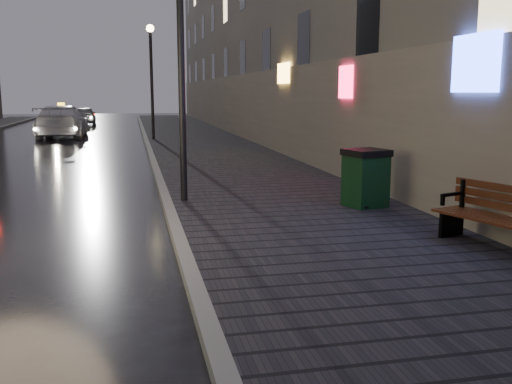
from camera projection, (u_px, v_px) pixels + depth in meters
ground at (53, 333)px, 5.65m from camera, size 120.00×120.00×0.00m
sidewalk at (199, 141)px, 26.66m from camera, size 4.60×58.00×0.15m
curb at (147, 142)px, 26.15m from camera, size 0.20×58.00×0.15m
building_near at (248, 12)px, 30.07m from camera, size 1.80×50.00×13.00m
lamp_near at (181, 34)px, 11.20m from camera, size 0.36×0.36×5.28m
lamp_far at (151, 67)px, 26.60m from camera, size 0.36×0.36×5.28m
bench at (496, 216)px, 8.19m from camera, size 1.11×1.85×0.89m
trash_bin at (366, 177)px, 11.08m from camera, size 0.88×0.88×1.12m
taxi_mid at (62, 122)px, 29.72m from camera, size 2.36×5.76×1.67m
car_far at (85, 116)px, 40.97m from camera, size 1.75×3.96×1.33m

